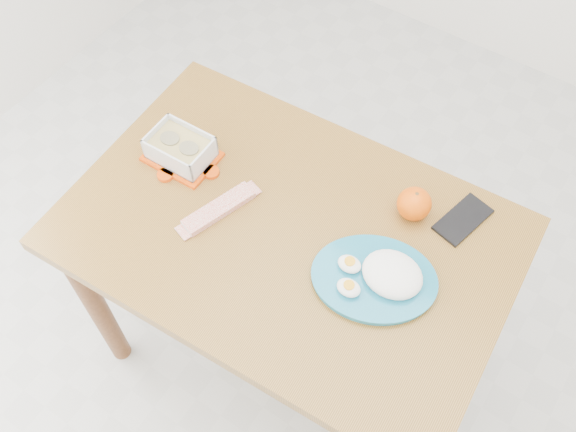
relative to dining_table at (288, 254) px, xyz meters
The scene contains 7 objects.
ground 0.65m from the dining_table, ahead, with size 3.50×3.50×0.00m, color #B7B7B2.
dining_table is the anchor object (origin of this frame).
food_container 0.38m from the dining_table, behind, with size 0.18×0.14×0.08m.
orange_fruit 0.34m from the dining_table, 42.72° to the left, with size 0.08×0.08×0.08m, color orange.
rice_plate 0.29m from the dining_table, ahead, with size 0.37×0.37×0.08m.
candy_bar 0.22m from the dining_table, 164.18° to the right, with size 0.19×0.05×0.02m, color red.
smartphone 0.44m from the dining_table, 37.45° to the left, with size 0.07×0.15×0.01m, color black.
Camera 1 is at (0.32, -0.67, 2.05)m, focal length 40.00 mm.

